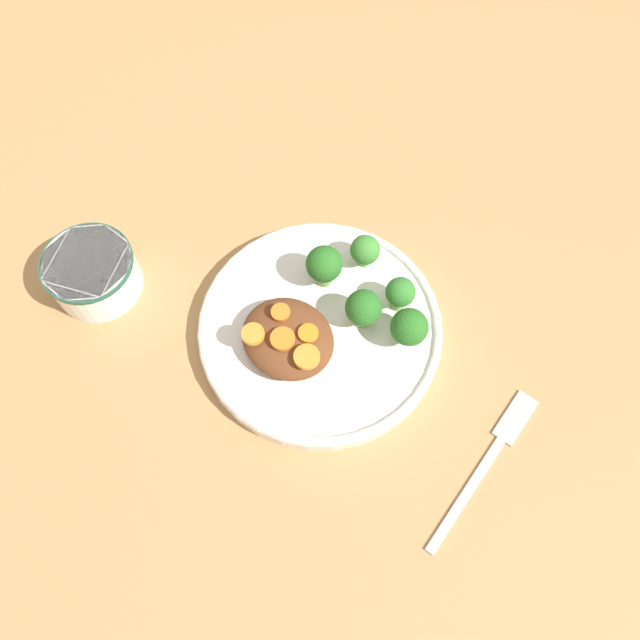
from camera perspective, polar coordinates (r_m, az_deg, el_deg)
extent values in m
plane|color=tan|center=(0.72, 0.00, -1.23)|extent=(4.00, 4.00, 0.00)
cylinder|color=white|center=(0.71, 0.00, -0.88)|extent=(0.28, 0.28, 0.02)
torus|color=white|center=(0.70, 0.00, -0.53)|extent=(0.27, 0.27, 0.01)
cylinder|color=white|center=(0.77, -20.02, 4.01)|extent=(0.10, 0.10, 0.06)
cylinder|color=#235B47|center=(0.75, -20.60, 4.93)|extent=(0.10, 0.10, 0.01)
cylinder|color=white|center=(0.75, -20.43, 4.66)|extent=(0.08, 0.08, 0.01)
ellipsoid|color=brown|center=(0.67, -2.97, -1.68)|extent=(0.10, 0.09, 0.03)
cylinder|color=#7FA85B|center=(0.69, 3.88, 0.33)|extent=(0.02, 0.02, 0.02)
sphere|color=#286B23|center=(0.67, 4.00, 1.13)|extent=(0.04, 0.04, 0.04)
cylinder|color=#759E51|center=(0.71, 0.37, 4.15)|extent=(0.02, 0.02, 0.03)
sphere|color=#286B23|center=(0.69, 0.38, 5.14)|extent=(0.04, 0.04, 0.04)
cylinder|color=#759E51|center=(0.73, 4.05, 5.63)|extent=(0.01, 0.01, 0.02)
sphere|color=#3D8433|center=(0.72, 4.15, 6.41)|extent=(0.03, 0.03, 0.03)
cylinder|color=#7FA85B|center=(0.71, 7.18, 1.79)|extent=(0.02, 0.02, 0.02)
sphere|color=#337A2D|center=(0.69, 7.37, 2.55)|extent=(0.03, 0.03, 0.03)
cylinder|color=#7FA85B|center=(0.69, 7.92, -1.43)|extent=(0.01, 0.01, 0.02)
sphere|color=#286B23|center=(0.67, 8.16, -0.64)|extent=(0.04, 0.04, 0.04)
cylinder|color=orange|center=(0.66, -6.15, -1.29)|extent=(0.02, 0.02, 0.01)
cylinder|color=orange|center=(0.67, -3.63, 0.71)|extent=(0.02, 0.02, 0.00)
cylinder|color=orange|center=(0.64, -1.22, -3.38)|extent=(0.03, 0.03, 0.01)
cylinder|color=orange|center=(0.66, -1.08, -1.22)|extent=(0.02, 0.02, 0.00)
cylinder|color=orange|center=(0.65, -3.43, -1.74)|extent=(0.03, 0.03, 0.01)
cube|color=#B3B3B3|center=(0.68, 13.27, -15.22)|extent=(0.02, 0.14, 0.01)
cube|color=#B3B3B3|center=(0.71, 17.46, -8.50)|extent=(0.03, 0.06, 0.01)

